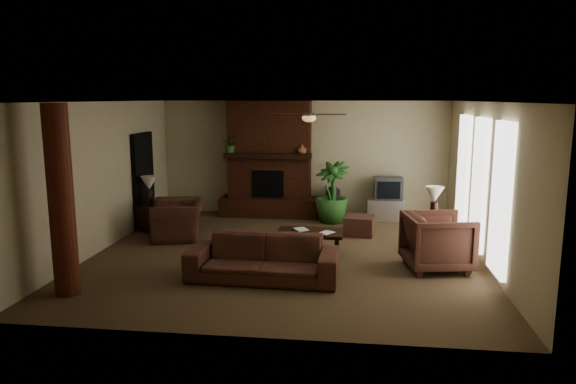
# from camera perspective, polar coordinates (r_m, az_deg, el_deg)

# --- Properties ---
(room_shell) EXTENTS (7.00, 7.00, 7.00)m
(room_shell) POSITION_cam_1_polar(r_m,az_deg,el_deg) (9.57, -0.29, 1.35)
(room_shell) COLOR brown
(room_shell) RESTS_ON ground
(fireplace) EXTENTS (2.40, 0.70, 2.80)m
(fireplace) POSITION_cam_1_polar(r_m,az_deg,el_deg) (12.88, -2.01, 2.52)
(fireplace) COLOR #4E2515
(fireplace) RESTS_ON ground
(windows) EXTENTS (0.08, 3.65, 2.35)m
(windows) POSITION_cam_1_polar(r_m,az_deg,el_deg) (9.96, 19.96, 0.79)
(windows) COLOR white
(windows) RESTS_ON ground
(log_column) EXTENTS (0.36, 0.36, 2.80)m
(log_column) POSITION_cam_1_polar(r_m,az_deg,el_deg) (8.25, -23.34, -0.91)
(log_column) COLOR #5E2617
(log_column) RESTS_ON ground
(doorway) EXTENTS (0.10, 1.00, 2.10)m
(doorway) POSITION_cam_1_polar(r_m,az_deg,el_deg) (12.24, -15.37, 1.26)
(doorway) COLOR black
(doorway) RESTS_ON ground
(ceiling_fan) EXTENTS (1.35, 1.35, 0.37)m
(ceiling_fan) POSITION_cam_1_polar(r_m,az_deg,el_deg) (9.72, 2.29, 8.17)
(ceiling_fan) COLOR black
(ceiling_fan) RESTS_ON ceiling
(sofa) EXTENTS (2.41, 0.78, 0.93)m
(sofa) POSITION_cam_1_polar(r_m,az_deg,el_deg) (8.43, -2.72, -6.39)
(sofa) COLOR #4D2C21
(sofa) RESTS_ON ground
(armchair_left) EXTENTS (1.03, 1.33, 1.03)m
(armchair_left) POSITION_cam_1_polar(r_m,az_deg,el_deg) (11.11, -11.79, -2.28)
(armchair_left) COLOR #4D2C21
(armchair_left) RESTS_ON ground
(armchair_right) EXTENTS (1.12, 1.18, 1.05)m
(armchair_right) POSITION_cam_1_polar(r_m,az_deg,el_deg) (9.23, 15.88, -4.92)
(armchair_right) COLOR #4D2C21
(armchair_right) RESTS_ON ground
(coffee_table) EXTENTS (1.20, 0.70, 0.43)m
(coffee_table) POSITION_cam_1_polar(r_m,az_deg,el_deg) (9.81, 2.40, -4.58)
(coffee_table) COLOR black
(coffee_table) RESTS_ON ground
(ottoman) EXTENTS (0.68, 0.68, 0.40)m
(ottoman) POSITION_cam_1_polar(r_m,az_deg,el_deg) (11.28, 7.71, -3.61)
(ottoman) COLOR #4D2C21
(ottoman) RESTS_ON ground
(tv_stand) EXTENTS (0.86, 0.52, 0.50)m
(tv_stand) POSITION_cam_1_polar(r_m,az_deg,el_deg) (12.77, 10.43, -1.83)
(tv_stand) COLOR silver
(tv_stand) RESTS_ON ground
(tv) EXTENTS (0.66, 0.55, 0.52)m
(tv) POSITION_cam_1_polar(r_m,az_deg,el_deg) (12.64, 10.78, 0.39)
(tv) COLOR #38383A
(tv) RESTS_ON tv_stand
(floor_vase) EXTENTS (0.34, 0.34, 0.77)m
(floor_vase) POSITION_cam_1_polar(r_m,az_deg,el_deg) (12.77, 4.86, -0.86)
(floor_vase) COLOR black
(floor_vase) RESTS_ON ground
(floor_plant) EXTENTS (1.31, 1.62, 0.79)m
(floor_plant) POSITION_cam_1_polar(r_m,az_deg,el_deg) (12.29, 4.76, -1.46)
(floor_plant) COLOR #2D6126
(floor_plant) RESTS_ON ground
(side_table_left) EXTENTS (0.66, 0.66, 0.55)m
(side_table_left) POSITION_cam_1_polar(r_m,az_deg,el_deg) (11.94, -14.57, -2.70)
(side_table_left) COLOR black
(side_table_left) RESTS_ON ground
(lamp_left) EXTENTS (0.43, 0.43, 0.65)m
(lamp_left) POSITION_cam_1_polar(r_m,az_deg,el_deg) (11.77, -14.80, 0.70)
(lamp_left) COLOR black
(lamp_left) RESTS_ON side_table_left
(side_table_right) EXTENTS (0.56, 0.56, 0.55)m
(side_table_right) POSITION_cam_1_polar(r_m,az_deg,el_deg) (10.60, 15.15, -4.35)
(side_table_right) COLOR black
(side_table_right) RESTS_ON ground
(lamp_right) EXTENTS (0.41, 0.41, 0.65)m
(lamp_right) POSITION_cam_1_polar(r_m,az_deg,el_deg) (10.44, 15.57, -0.51)
(lamp_right) COLOR black
(lamp_right) RESTS_ON side_table_right
(mantel_plant) EXTENTS (0.43, 0.46, 0.33)m
(mantel_plant) POSITION_cam_1_polar(r_m,az_deg,el_deg) (12.73, -6.21, 4.95)
(mantel_plant) COLOR #2D6126
(mantel_plant) RESTS_ON fireplace
(mantel_vase) EXTENTS (0.25, 0.26, 0.22)m
(mantel_vase) POSITION_cam_1_polar(r_m,az_deg,el_deg) (12.49, 1.53, 4.66)
(mantel_vase) COLOR #935C3A
(mantel_vase) RESTS_ON fireplace
(book_a) EXTENTS (0.20, 0.13, 0.29)m
(book_a) POSITION_cam_1_polar(r_m,az_deg,el_deg) (9.77, 0.85, -3.40)
(book_a) COLOR #999999
(book_a) RESTS_ON coffee_table
(book_b) EXTENTS (0.19, 0.13, 0.29)m
(book_b) POSITION_cam_1_polar(r_m,az_deg,el_deg) (9.66, 3.65, -3.58)
(book_b) COLOR #999999
(book_b) RESTS_ON coffee_table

